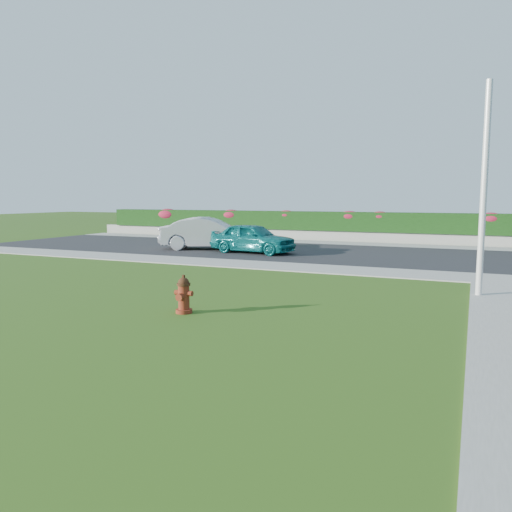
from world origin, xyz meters
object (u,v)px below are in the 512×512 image
at_px(sedan_teal, 253,238).
at_px(sedan_silver, 209,233).
at_px(fire_hydrant, 184,295).
at_px(utility_pole, 484,190).

bearing_deg(sedan_teal, sedan_silver, 83.51).
relative_size(fire_hydrant, sedan_teal, 0.22).
height_order(fire_hydrant, sedan_silver, sedan_silver).
bearing_deg(sedan_teal, fire_hydrant, -156.41).
distance_m(sedan_teal, sedan_silver, 2.64).
xyz_separation_m(fire_hydrant, sedan_silver, (-5.93, 11.88, 0.40)).
relative_size(fire_hydrant, sedan_silver, 0.18).
bearing_deg(sedan_silver, fire_hydrant, -172.89).
height_order(sedan_teal, utility_pole, utility_pole).
height_order(sedan_silver, utility_pole, utility_pole).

